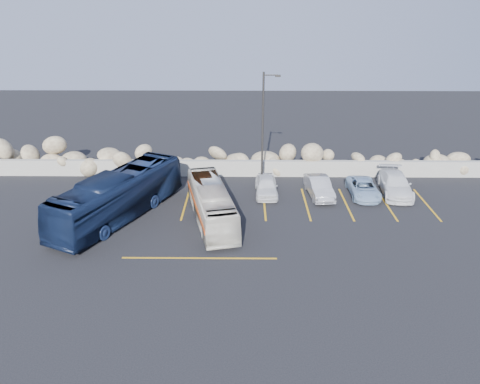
{
  "coord_description": "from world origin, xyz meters",
  "views": [
    {
      "loc": [
        1.31,
        -20.57,
        12.6
      ],
      "look_at": [
        1.06,
        4.0,
        2.1
      ],
      "focal_mm": 35.0,
      "sensor_mm": 36.0,
      "label": 1
    }
  ],
  "objects_px": {
    "tour_coach": "(119,196)",
    "car_c": "(395,184)",
    "car_b": "(319,187)",
    "car_d": "(363,188)",
    "car_a": "(266,186)",
    "vintage_bus": "(211,203)",
    "lamppost": "(263,129)"
  },
  "relations": [
    {
      "from": "lamppost",
      "to": "car_b",
      "type": "relative_size",
      "value": 2.08
    },
    {
      "from": "tour_coach",
      "to": "car_a",
      "type": "distance_m",
      "value": 9.72
    },
    {
      "from": "lamppost",
      "to": "tour_coach",
      "type": "height_order",
      "value": "lamppost"
    },
    {
      "from": "car_a",
      "to": "car_d",
      "type": "distance_m",
      "value": 6.5
    },
    {
      "from": "car_b",
      "to": "car_c",
      "type": "distance_m",
      "value": 5.23
    },
    {
      "from": "vintage_bus",
      "to": "car_a",
      "type": "xyz_separation_m",
      "value": [
        3.43,
        3.95,
        -0.49
      ]
    },
    {
      "from": "car_a",
      "to": "car_c",
      "type": "bearing_deg",
      "value": 1.44
    },
    {
      "from": "lamppost",
      "to": "tour_coach",
      "type": "relative_size",
      "value": 0.79
    },
    {
      "from": "vintage_bus",
      "to": "car_b",
      "type": "height_order",
      "value": "vintage_bus"
    },
    {
      "from": "car_c",
      "to": "car_d",
      "type": "relative_size",
      "value": 1.19
    },
    {
      "from": "tour_coach",
      "to": "car_a",
      "type": "relative_size",
      "value": 2.81
    },
    {
      "from": "car_b",
      "to": "car_d",
      "type": "height_order",
      "value": "car_b"
    },
    {
      "from": "vintage_bus",
      "to": "car_d",
      "type": "height_order",
      "value": "vintage_bus"
    },
    {
      "from": "car_c",
      "to": "car_d",
      "type": "xyz_separation_m",
      "value": [
        -2.23,
        -0.44,
        -0.13
      ]
    },
    {
      "from": "vintage_bus",
      "to": "tour_coach",
      "type": "relative_size",
      "value": 0.78
    },
    {
      "from": "lamppost",
      "to": "tour_coach",
      "type": "bearing_deg",
      "value": -152.77
    },
    {
      "from": "vintage_bus",
      "to": "car_c",
      "type": "xyz_separation_m",
      "value": [
        12.17,
        4.21,
        -0.43
      ]
    },
    {
      "from": "car_a",
      "to": "car_b",
      "type": "bearing_deg",
      "value": -3.78
    },
    {
      "from": "lamppost",
      "to": "tour_coach",
      "type": "xyz_separation_m",
      "value": [
        -8.78,
        -4.52,
        -2.88
      ]
    },
    {
      "from": "car_b",
      "to": "car_d",
      "type": "relative_size",
      "value": 0.99
    },
    {
      "from": "car_c",
      "to": "car_b",
      "type": "bearing_deg",
      "value": -169.15
    },
    {
      "from": "vintage_bus",
      "to": "car_b",
      "type": "bearing_deg",
      "value": 14.83
    },
    {
      "from": "lamppost",
      "to": "car_b",
      "type": "distance_m",
      "value": 5.37
    },
    {
      "from": "tour_coach",
      "to": "car_c",
      "type": "distance_m",
      "value": 18.17
    },
    {
      "from": "lamppost",
      "to": "vintage_bus",
      "type": "distance_m",
      "value": 6.67
    },
    {
      "from": "vintage_bus",
      "to": "lamppost",
      "type": "bearing_deg",
      "value": 43.44
    },
    {
      "from": "lamppost",
      "to": "car_c",
      "type": "bearing_deg",
      "value": -4.44
    },
    {
      "from": "car_c",
      "to": "car_d",
      "type": "height_order",
      "value": "car_c"
    },
    {
      "from": "lamppost",
      "to": "car_d",
      "type": "height_order",
      "value": "lamppost"
    },
    {
      "from": "car_a",
      "to": "car_b",
      "type": "distance_m",
      "value": 3.53
    },
    {
      "from": "car_a",
      "to": "car_b",
      "type": "xyz_separation_m",
      "value": [
        3.52,
        -0.22,
        0.02
      ]
    },
    {
      "from": "vintage_bus",
      "to": "car_a",
      "type": "bearing_deg",
      "value": 35.6
    }
  ]
}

